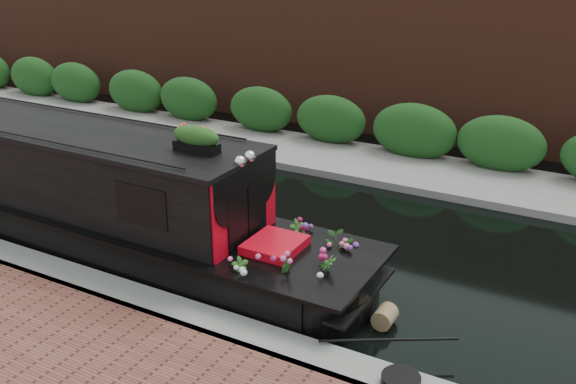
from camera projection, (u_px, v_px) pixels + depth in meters
The scene contains 8 objects.
ground at pixel (218, 218), 12.51m from camera, with size 80.00×80.00×0.00m, color black.
near_bank_coping at pixel (95, 296), 9.83m from camera, with size 40.00×0.60×0.50m, color gray.
far_bank_path at pixel (314, 157), 15.92m from camera, with size 40.00×2.40×0.34m, color gray.
far_hedge at pixel (330, 147), 16.65m from camera, with size 40.00×1.10×2.80m, color #194517.
far_brick_wall at pixel (361, 127), 18.36m from camera, with size 40.00×1.00×8.00m, color #4F271A.
narrowboat at pixel (61, 193), 11.57m from camera, with size 11.52×2.10×2.72m.
rope_fender at pixel (385, 317), 9.03m from camera, with size 0.29×0.29×0.35m, color olive.
coiled_mooring_rope at pixel (401, 380), 7.49m from camera, with size 0.47×0.47×0.12m, color black.
Camera 1 is at (6.71, -9.33, 5.16)m, focal length 40.00 mm.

